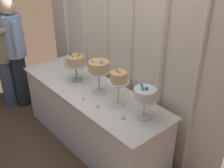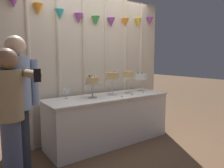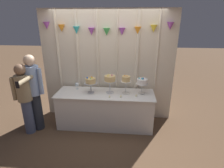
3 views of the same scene
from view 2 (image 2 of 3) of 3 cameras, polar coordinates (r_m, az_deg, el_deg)
name	(u,v)px [view 2 (image 2 of 3)]	position (r m, az deg, el deg)	size (l,w,h in m)	color
ground_plane	(113,143)	(3.65, 0.14, -15.70)	(24.00, 24.00, 0.00)	brown
draped_curtain	(94,63)	(3.82, -4.75, 5.70)	(3.04, 0.15, 2.52)	beige
cake_table	(109,119)	(3.59, -0.80, -9.38)	(2.13, 0.70, 0.79)	white
cake_display_leftmost	(92,82)	(3.31, -5.31, 0.64)	(0.28, 0.28, 0.37)	#B2B2B7
cake_display_midleft	(112,77)	(3.56, 0.10, 1.93)	(0.26, 0.26, 0.42)	silver
cake_display_midright	(128,76)	(3.76, 4.44, 2.05)	(0.23, 0.23, 0.42)	silver
cake_display_rightmost	(141,77)	(4.02, 7.82, 1.78)	(0.26, 0.26, 0.36)	silver
wine_glass	(66,92)	(3.32, -12.25, -2.05)	(0.08, 0.08, 0.14)	silver
tealight_far_left	(122,96)	(3.41, 2.74, -3.30)	(0.04, 0.04, 0.03)	beige
tealight_near_left	(132,94)	(3.58, 5.39, -2.82)	(0.04, 0.04, 0.04)	beige
tealight_near_right	(143,92)	(3.84, 8.29, -2.20)	(0.05, 0.05, 0.04)	beige
guest_man_pink_jacket	(18,100)	(2.65, -23.94, -4.07)	(0.46, 0.34, 1.66)	#282D38
guest_girl_blue_dress	(10,111)	(2.48, -25.78, -6.58)	(0.44, 0.60, 1.51)	#4C5675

